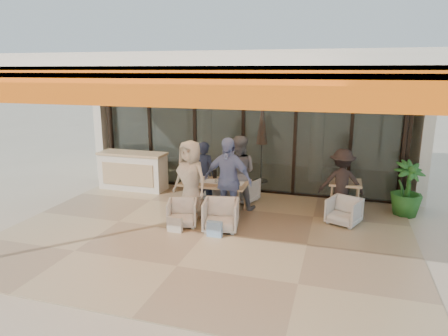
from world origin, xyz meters
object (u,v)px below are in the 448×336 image
at_px(chair_near_left, 182,212).
at_px(chair_near_right, 221,214).
at_px(chair_far_left, 211,185).
at_px(host_counter, 133,171).
at_px(dining_table, 215,184).
at_px(standing_woman, 341,183).
at_px(diner_grey, 238,173).
at_px(chair_far_right, 243,189).
at_px(diner_periwinkle, 227,180).
at_px(diner_cream, 191,180).
at_px(potted_palm, 407,189).
at_px(diner_navy, 204,174).
at_px(side_table, 345,186).
at_px(side_chair, 344,210).

xyz_separation_m(chair_near_left, chair_near_right, (0.84, 0.00, 0.05)).
bearing_deg(chair_far_left, host_counter, 12.26).
bearing_deg(dining_table, standing_woman, 13.63).
height_order(host_counter, diner_grey, diner_grey).
relative_size(chair_far_right, diner_periwinkle, 0.36).
height_order(diner_cream, potted_palm, diner_cream).
xyz_separation_m(host_counter, chair_near_left, (2.30, -2.07, -0.22)).
relative_size(diner_grey, potted_palm, 1.41).
height_order(chair_far_left, diner_grey, diner_grey).
relative_size(diner_cream, diner_periwinkle, 0.94).
relative_size(chair_near_left, diner_navy, 0.39).
xyz_separation_m(chair_near_right, diner_navy, (-0.84, 1.40, 0.43)).
bearing_deg(side_table, chair_far_left, 178.54).
height_order(chair_far_left, potted_palm, potted_palm).
height_order(chair_near_left, potted_palm, potted_palm).
distance_m(host_counter, potted_palm, 6.87).
distance_m(chair_near_right, diner_periwinkle, 0.76).
bearing_deg(potted_palm, dining_table, -165.48).
relative_size(host_counter, potted_palm, 1.49).
relative_size(chair_near_right, side_chair, 1.12).
distance_m(host_counter, standing_woman, 5.48).
bearing_deg(potted_palm, side_table, -170.77).
xyz_separation_m(chair_near_left, diner_grey, (0.84, 1.40, 0.57)).
xyz_separation_m(host_counter, chair_far_right, (3.14, -0.17, -0.20)).
bearing_deg(diner_periwinkle, diner_grey, 98.18).
bearing_deg(dining_table, diner_periwinkle, -46.97).
distance_m(chair_near_right, diner_cream, 1.11).
relative_size(chair_near_right, diner_periwinkle, 0.38).
height_order(chair_far_left, chair_near_left, chair_far_left).
xyz_separation_m(chair_near_right, diner_cream, (-0.84, 0.50, 0.52)).
distance_m(diner_periwinkle, standing_woman, 2.58).
height_order(chair_far_right, side_chair, chair_far_right).
bearing_deg(dining_table, chair_far_left, 113.70).
xyz_separation_m(dining_table, side_table, (2.83, 0.86, -0.05)).
relative_size(diner_navy, side_table, 2.11).
bearing_deg(chair_far_left, diner_grey, 165.60).
bearing_deg(chair_near_left, chair_near_right, -17.40).
distance_m(side_table, standing_woman, 0.25).
xyz_separation_m(chair_far_left, potted_palm, (4.57, 0.13, 0.27)).
distance_m(dining_table, chair_near_right, 1.10).
xyz_separation_m(side_table, potted_palm, (1.32, 0.21, -0.02)).
distance_m(chair_far_right, chair_near_right, 1.90).
xyz_separation_m(chair_far_left, diner_periwinkle, (0.84, -1.40, 0.58)).
relative_size(dining_table, side_chair, 2.35).
bearing_deg(chair_far_left, potted_palm, -161.98).
xyz_separation_m(chair_near_left, side_chair, (3.25, 1.07, 0.01)).
bearing_deg(diner_cream, diner_periwinkle, 19.11).
xyz_separation_m(diner_navy, diner_grey, (0.84, 0.00, 0.09)).
relative_size(diner_navy, diner_cream, 0.90).
bearing_deg(host_counter, standing_woman, -4.65).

